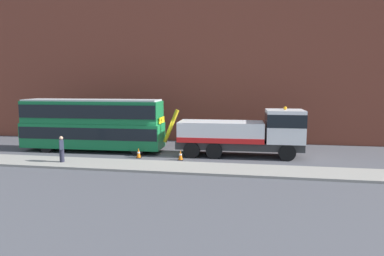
# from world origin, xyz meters

# --- Properties ---
(ground_plane) EXTENTS (120.00, 120.00, 0.00)m
(ground_plane) POSITION_xyz_m (0.00, 0.00, 0.00)
(ground_plane) COLOR #4C4C51
(near_kerb) EXTENTS (60.00, 2.80, 0.15)m
(near_kerb) POSITION_xyz_m (0.00, -4.20, 0.07)
(near_kerb) COLOR gray
(near_kerb) RESTS_ON ground_plane
(building_facade) EXTENTS (60.00, 1.50, 16.00)m
(building_facade) POSITION_xyz_m (0.00, 6.73, 8.07)
(building_facade) COLOR brown
(building_facade) RESTS_ON ground_plane
(recovery_tow_truck) EXTENTS (10.17, 2.86, 3.67)m
(recovery_tow_truck) POSITION_xyz_m (5.64, 0.19, 1.76)
(recovery_tow_truck) COLOR #2D2D2D
(recovery_tow_truck) RESTS_ON ground_plane
(double_decker_bus) EXTENTS (11.10, 2.83, 4.06)m
(double_decker_bus) POSITION_xyz_m (-6.15, 0.18, 2.23)
(double_decker_bus) COLOR #146B38
(double_decker_bus) RESTS_ON ground_plane
(pedestrian_onlooker) EXTENTS (0.45, 0.48, 1.71)m
(pedestrian_onlooker) POSITION_xyz_m (-6.17, -4.35, 0.99)
(pedestrian_onlooker) COLOR #232333
(pedestrian_onlooker) RESTS_ON near_kerb
(traffic_cone_near_bus) EXTENTS (0.36, 0.36, 0.72)m
(traffic_cone_near_bus) POSITION_xyz_m (-1.84, -1.65, 0.34)
(traffic_cone_near_bus) COLOR orange
(traffic_cone_near_bus) RESTS_ON ground_plane
(traffic_cone_midway) EXTENTS (0.36, 0.36, 0.72)m
(traffic_cone_midway) POSITION_xyz_m (1.24, -1.81, 0.34)
(traffic_cone_midway) COLOR orange
(traffic_cone_midway) RESTS_ON ground_plane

